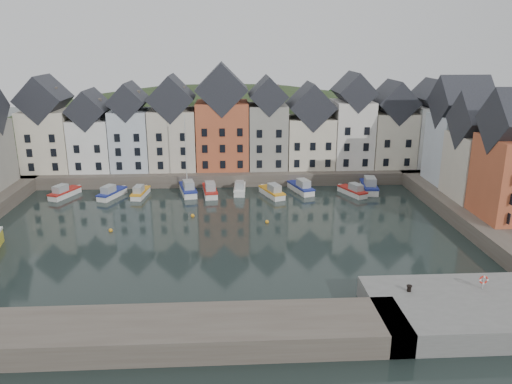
{
  "coord_description": "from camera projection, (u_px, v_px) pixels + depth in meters",
  "views": [
    {
      "loc": [
        1.08,
        -56.77,
        23.14
      ],
      "look_at": [
        4.59,
        6.0,
        4.01
      ],
      "focal_mm": 35.0,
      "sensor_mm": 36.0,
      "label": 1
    }
  ],
  "objects": [
    {
      "name": "boat_a",
      "position": [
        64.0,
        193.0,
        76.85
      ],
      "size": [
        3.89,
        6.04,
        2.23
      ],
      "rotation": [
        0.0,
        0.0,
        -0.39
      ],
      "color": "silver",
      "rests_on": "ground"
    },
    {
      "name": "mooring_bollard",
      "position": [
        409.0,
        288.0,
        43.78
      ],
      "size": [
        0.48,
        0.48,
        0.56
      ],
      "color": "black",
      "rests_on": "near_quay"
    },
    {
      "name": "far_quay",
      "position": [
        223.0,
        170.0,
        89.27
      ],
      "size": [
        90.0,
        16.0,
        2.0
      ],
      "primitive_type": "cube",
      "color": "#4F453C",
      "rests_on": "ground"
    },
    {
      "name": "near_quay",
      "position": [
        476.0,
        310.0,
        42.69
      ],
      "size": [
        18.0,
        10.0,
        2.0
      ],
      "primitive_type": "cube",
      "color": "#60605E",
      "rests_on": "ground"
    },
    {
      "name": "boat_c",
      "position": [
        140.0,
        193.0,
        77.01
      ],
      "size": [
        2.35,
        5.6,
        2.09
      ],
      "rotation": [
        0.0,
        0.0,
        -0.12
      ],
      "color": "silver",
      "rests_on": "ground"
    },
    {
      "name": "boat_d",
      "position": [
        188.0,
        189.0,
        78.28
      ],
      "size": [
        3.38,
        6.9,
        12.64
      ],
      "rotation": [
        0.0,
        0.0,
        0.21
      ],
      "color": "silver",
      "rests_on": "ground"
    },
    {
      "name": "boat_e",
      "position": [
        210.0,
        190.0,
        77.79
      ],
      "size": [
        2.69,
        6.5,
        2.43
      ],
      "rotation": [
        0.0,
        0.0,
        0.12
      ],
      "color": "silver",
      "rests_on": "ground"
    },
    {
      "name": "boat_j",
      "position": [
        369.0,
        186.0,
        79.86
      ],
      "size": [
        3.03,
        7.25,
        2.7
      ],
      "rotation": [
        0.0,
        0.0,
        -0.12
      ],
      "color": "silver",
      "rests_on": "ground"
    },
    {
      "name": "boat_g",
      "position": [
        272.0,
        192.0,
        77.12
      ],
      "size": [
        3.86,
        6.27,
        2.3
      ],
      "rotation": [
        0.0,
        0.0,
        0.36
      ],
      "color": "silver",
      "rests_on": "ground"
    },
    {
      "name": "boat_h",
      "position": [
        301.0,
        188.0,
        79.29
      ],
      "size": [
        3.82,
        6.62,
        2.43
      ],
      "rotation": [
        0.0,
        0.0,
        0.31
      ],
      "color": "silver",
      "rests_on": "ground"
    },
    {
      "name": "near_wall",
      "position": [
        90.0,
        335.0,
        39.07
      ],
      "size": [
        50.0,
        6.0,
        2.0
      ],
      "primitive_type": "cube",
      "color": "#4F453C",
      "rests_on": "ground"
    },
    {
      "name": "boat_b",
      "position": [
        111.0,
        193.0,
        76.58
      ],
      "size": [
        3.81,
        6.06,
        2.23
      ],
      "rotation": [
        0.0,
        0.0,
        -0.38
      ],
      "color": "silver",
      "rests_on": "ground"
    },
    {
      "name": "mooring_buoys",
      "position": [
        191.0,
        222.0,
        65.75
      ],
      "size": [
        20.5,
        5.5,
        0.5
      ],
      "color": "orange",
      "rests_on": "ground"
    },
    {
      "name": "right_terrace",
      "position": [
        485.0,
        149.0,
        67.95
      ],
      "size": [
        8.3,
        24.25,
        16.36
      ],
      "color": "silver",
      "rests_on": "right_quay"
    },
    {
      "name": "far_terrace",
      "position": [
        241.0,
        128.0,
        85.24
      ],
      "size": [
        72.37,
        8.16,
        17.78
      ],
      "color": "beige",
      "rests_on": "far_quay"
    },
    {
      "name": "ground",
      "position": [
        221.0,
        238.0,
        60.91
      ],
      "size": [
        260.0,
        260.0,
        0.0
      ],
      "primitive_type": "plane",
      "color": "black",
      "rests_on": "ground"
    },
    {
      "name": "life_ring_post",
      "position": [
        483.0,
        280.0,
        44.05
      ],
      "size": [
        0.8,
        0.17,
        1.3
      ],
      "color": "gray",
      "rests_on": "near_quay"
    },
    {
      "name": "hillside",
      "position": [
        225.0,
        219.0,
        119.63
      ],
      "size": [
        153.6,
        70.4,
        64.0
      ],
      "color": "#223219",
      "rests_on": "ground"
    },
    {
      "name": "right_quay",
      "position": [
        503.0,
        217.0,
        65.46
      ],
      "size": [
        14.0,
        54.0,
        2.0
      ],
      "primitive_type": "cube",
      "color": "#4F453C",
      "rests_on": "ground"
    },
    {
      "name": "boat_f",
      "position": [
        240.0,
        189.0,
        78.93
      ],
      "size": [
        2.05,
        5.72,
        2.16
      ],
      "rotation": [
        0.0,
        0.0,
        -0.05
      ],
      "color": "silver",
      "rests_on": "ground"
    },
    {
      "name": "boat_i",
      "position": [
        353.0,
        191.0,
        77.77
      ],
      "size": [
        3.87,
        5.85,
        2.16
      ],
      "rotation": [
        0.0,
        0.0,
        0.41
      ],
      "color": "silver",
      "rests_on": "ground"
    }
  ]
}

